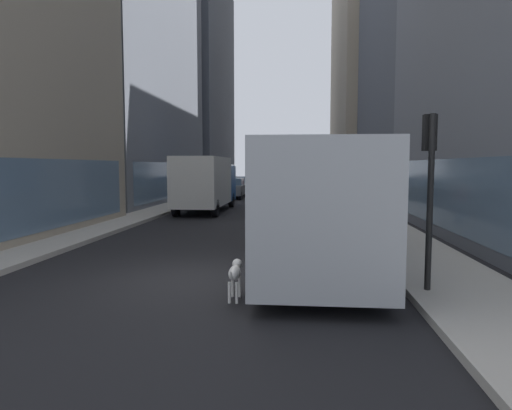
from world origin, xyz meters
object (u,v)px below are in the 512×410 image
(car_silver_sedan, at_px, (303,185))
(box_truck, at_px, (206,182))
(dalmatian_dog, at_px, (235,273))
(car_black_suv, at_px, (304,189))
(car_red_coupe, at_px, (267,181))
(car_blue_hatchback, at_px, (303,182))
(pedestrian_with_handbag, at_px, (375,202))
(car_grey_wagon, at_px, (233,188))
(car_white_van, at_px, (242,185))
(traffic_light_near, at_px, (430,172))
(transit_bus, at_px, (313,194))

(car_silver_sedan, xyz_separation_m, box_truck, (-5.60, -16.93, 0.84))
(dalmatian_dog, bearing_deg, car_black_suv, 86.49)
(car_red_coupe, height_order, car_blue_hatchback, same)
(box_truck, bearing_deg, car_red_coupe, 86.53)
(car_black_suv, xyz_separation_m, box_truck, (-5.60, -9.93, 0.84))
(car_silver_sedan, xyz_separation_m, dalmatian_dog, (-1.62, -33.43, -0.31))
(car_red_coupe, relative_size, car_blue_hatchback, 1.07)
(car_red_coupe, relative_size, pedestrian_with_handbag, 2.52)
(car_grey_wagon, bearing_deg, car_white_van, 90.00)
(car_red_coupe, xyz_separation_m, pedestrian_with_handbag, (6.84, -31.69, 0.19))
(car_black_suv, relative_size, box_truck, 0.62)
(box_truck, bearing_deg, traffic_light_near, -64.20)
(car_silver_sedan, height_order, dalmatian_dog, car_silver_sedan)
(car_grey_wagon, distance_m, car_red_coupe, 15.90)
(car_red_coupe, distance_m, traffic_light_near, 42.82)
(transit_bus, distance_m, car_black_suv, 21.97)
(box_truck, relative_size, dalmatian_dog, 7.79)
(transit_bus, height_order, car_red_coupe, transit_bus)
(transit_bus, height_order, car_white_van, transit_bus)
(transit_bus, height_order, traffic_light_near, traffic_light_near)
(dalmatian_dog, bearing_deg, pedestrian_with_handbag, 68.33)
(car_black_suv, distance_m, pedestrian_with_handbag, 15.47)
(transit_bus, distance_m, car_blue_hatchback, 35.89)
(car_silver_sedan, distance_m, box_truck, 17.85)
(car_red_coupe, relative_size, dalmatian_dog, 4.43)
(transit_bus, relative_size, dalmatian_dog, 11.98)
(car_grey_wagon, xyz_separation_m, car_red_coupe, (1.60, 15.82, -0.00))
(car_grey_wagon, height_order, car_red_coupe, same)
(car_black_suv, relative_size, pedestrian_with_handbag, 2.74)
(transit_bus, bearing_deg, car_red_coupe, 95.94)
(transit_bus, xyz_separation_m, car_silver_sedan, (0.00, 28.94, -0.96))
(car_red_coupe, xyz_separation_m, car_silver_sedan, (4.00, -9.49, 0.00))
(car_grey_wagon, xyz_separation_m, traffic_light_near, (7.70, -26.53, 1.61))
(car_black_suv, relative_size, traffic_light_near, 1.36)
(car_grey_wagon, xyz_separation_m, pedestrian_with_handbag, (8.44, -15.88, 0.19))
(box_truck, bearing_deg, car_blue_hatchback, 76.79)
(box_truck, bearing_deg, pedestrian_with_handbag, -32.02)
(dalmatian_dog, bearing_deg, car_white_van, 96.93)
(car_black_suv, bearing_deg, box_truck, -119.41)
(transit_bus, height_order, car_grey_wagon, transit_bus)
(car_black_suv, height_order, traffic_light_near, traffic_light_near)
(car_grey_wagon, relative_size, car_white_van, 1.02)
(car_black_suv, xyz_separation_m, dalmatian_dog, (-1.62, -26.43, -0.31))
(car_red_coupe, bearing_deg, transit_bus, -84.06)
(car_grey_wagon, xyz_separation_m, car_black_suv, (5.60, -0.67, 0.00))
(transit_bus, xyz_separation_m, car_grey_wagon, (-5.60, 22.62, -0.96))
(transit_bus, bearing_deg, car_black_suv, 90.00)
(car_blue_hatchback, bearing_deg, dalmatian_dog, -92.30)
(car_white_van, distance_m, pedestrian_with_handbag, 23.11)
(car_white_van, xyz_separation_m, pedestrian_with_handbag, (8.44, -21.52, 0.19))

